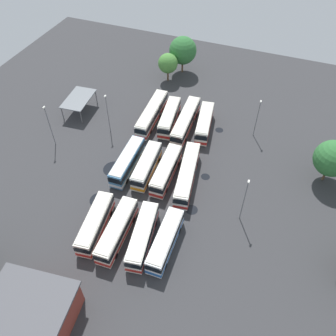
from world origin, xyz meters
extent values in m
plane|color=#333335|center=(0.00, 0.00, 0.00)|extent=(107.65, 107.65, 0.00)
cube|color=silver|center=(-14.41, -7.15, 1.88)|extent=(14.14, 3.32, 3.17)
cube|color=beige|center=(-14.41, -7.15, 3.54)|extent=(13.57, 3.08, 0.14)
cube|color=black|center=(-14.41, -7.15, 2.39)|extent=(14.21, 3.36, 1.01)
cube|color=red|center=(-14.41, -7.15, 1.00)|extent=(14.21, 3.36, 0.63)
cube|color=black|center=(-7.40, -6.78, 2.49)|extent=(0.17, 2.12, 1.17)
cube|color=#47474C|center=(-15.95, -7.23, 1.88)|extent=(1.04, 2.68, 3.04)
cylinder|color=black|center=(-10.14, -5.73, 0.50)|extent=(1.01, 0.35, 1.00)
cylinder|color=black|center=(-10.01, -8.11, 0.50)|extent=(1.01, 0.35, 1.00)
cylinder|color=black|center=(-18.82, -6.19, 0.50)|extent=(1.01, 0.35, 1.00)
cylinder|color=black|center=(-18.69, -8.56, 0.50)|extent=(1.01, 0.35, 1.00)
cube|color=silver|center=(-14.63, -3.16, 1.88)|extent=(11.36, 4.07, 3.17)
cube|color=beige|center=(-14.63, -3.16, 3.54)|extent=(10.89, 3.81, 0.14)
cube|color=black|center=(-14.63, -3.16, 2.39)|extent=(11.42, 4.12, 1.01)
cube|color=red|center=(-14.63, -3.16, 1.00)|extent=(11.42, 4.12, 0.63)
cube|color=black|center=(-9.12, -2.40, 2.49)|extent=(0.35, 2.11, 1.17)
cylinder|color=black|center=(-11.38, -1.51, 0.50)|extent=(1.03, 0.43, 1.00)
cylinder|color=black|center=(-11.06, -3.86, 0.50)|extent=(1.03, 0.43, 1.00)
cylinder|color=black|center=(-18.21, -2.45, 0.50)|extent=(1.03, 0.43, 1.00)
cylinder|color=black|center=(-17.88, -4.80, 0.50)|extent=(1.03, 0.43, 1.00)
cube|color=silver|center=(-14.68, 0.55, 1.88)|extent=(14.13, 3.26, 3.17)
cube|color=beige|center=(-14.68, 0.55, 3.54)|extent=(13.56, 3.03, 0.14)
cube|color=black|center=(-14.68, 0.55, 2.39)|extent=(14.20, 3.30, 1.01)
cube|color=red|center=(-14.68, 0.55, 1.00)|extent=(14.20, 3.30, 0.63)
cube|color=black|center=(-7.66, 0.89, 2.49)|extent=(0.16, 2.12, 1.17)
cube|color=#47474C|center=(-16.22, 0.48, 1.88)|extent=(1.03, 2.68, 3.04)
cylinder|color=black|center=(-10.39, 1.95, 0.50)|extent=(1.01, 0.35, 1.00)
cylinder|color=black|center=(-10.28, -0.43, 0.50)|extent=(1.01, 0.35, 1.00)
cylinder|color=black|center=(-19.08, 1.53, 0.50)|extent=(1.01, 0.35, 1.00)
cylinder|color=black|center=(-18.96, -0.85, 0.50)|extent=(1.01, 0.35, 1.00)
cube|color=silver|center=(-15.52, 4.46, 1.88)|extent=(11.25, 4.29, 3.17)
cube|color=beige|center=(-15.52, 4.46, 3.54)|extent=(10.79, 4.01, 0.14)
cube|color=black|center=(-15.52, 4.46, 2.39)|extent=(11.31, 4.33, 1.01)
cube|color=red|center=(-15.52, 4.46, 1.00)|extent=(11.31, 4.33, 0.63)
cube|color=black|center=(-10.09, 5.33, 2.49)|extent=(0.39, 2.10, 1.17)
cylinder|color=black|center=(-12.34, 6.17, 0.50)|extent=(1.03, 0.45, 1.00)
cylinder|color=black|center=(-11.97, 3.82, 0.50)|extent=(1.03, 0.45, 1.00)
cylinder|color=black|center=(-19.07, 5.09, 0.50)|extent=(1.03, 0.45, 1.00)
cylinder|color=black|center=(-18.69, 2.75, 0.50)|extent=(1.03, 0.45, 1.00)
cube|color=teal|center=(0.71, -5.77, 1.88)|extent=(11.51, 3.01, 3.17)
cube|color=beige|center=(0.71, -5.77, 3.54)|extent=(11.05, 2.79, 0.14)
cube|color=black|center=(0.71, -5.77, 2.39)|extent=(11.57, 3.05, 1.01)
cube|color=silver|center=(0.71, -5.77, 1.00)|extent=(11.57, 3.05, 0.63)
cube|color=black|center=(6.43, -5.56, 2.49)|extent=(0.14, 2.12, 1.17)
cylinder|color=black|center=(4.20, -4.45, 0.50)|extent=(1.01, 0.34, 1.00)
cylinder|color=black|center=(4.29, -6.83, 0.50)|extent=(1.01, 0.34, 1.00)
cylinder|color=black|center=(-2.88, -4.72, 0.50)|extent=(1.01, 0.34, 1.00)
cylinder|color=black|center=(-2.79, -7.09, 0.50)|extent=(1.01, 0.34, 1.00)
cube|color=silver|center=(0.39, -1.95, 1.88)|extent=(10.68, 3.34, 3.17)
cube|color=beige|center=(0.39, -1.95, 3.54)|extent=(10.24, 3.10, 0.14)
cube|color=black|center=(0.39, -1.95, 2.39)|extent=(10.73, 3.38, 1.01)
cube|color=orange|center=(0.39, -1.95, 1.00)|extent=(10.73, 3.38, 0.63)
cube|color=black|center=(5.65, -1.57, 2.49)|extent=(0.21, 2.12, 1.17)
cylinder|color=black|center=(3.56, -0.53, 0.50)|extent=(1.02, 0.37, 1.00)
cylinder|color=black|center=(3.73, -2.90, 0.50)|extent=(1.02, 0.37, 1.00)
cylinder|color=black|center=(-2.95, -1.00, 0.50)|extent=(1.02, 0.37, 1.00)
cylinder|color=black|center=(-2.78, -3.37, 0.50)|extent=(1.02, 0.37, 1.00)
cube|color=silver|center=(0.15, 1.86, 1.88)|extent=(11.35, 3.02, 3.17)
cube|color=beige|center=(0.15, 1.86, 3.54)|extent=(10.89, 2.80, 0.14)
cube|color=black|center=(0.15, 1.86, 2.39)|extent=(11.41, 3.06, 1.01)
cube|color=red|center=(0.15, 1.86, 1.00)|extent=(11.41, 3.06, 0.63)
cube|color=black|center=(5.78, 2.08, 2.49)|extent=(0.14, 2.12, 1.17)
cylinder|color=black|center=(3.59, 3.19, 0.50)|extent=(1.01, 0.34, 1.00)
cylinder|color=black|center=(3.68, 0.81, 0.50)|extent=(1.01, 0.34, 1.00)
cylinder|color=black|center=(-3.39, 2.91, 0.50)|extent=(1.01, 0.34, 1.00)
cylinder|color=black|center=(-3.29, 0.54, 0.50)|extent=(1.01, 0.34, 1.00)
cube|color=silver|center=(-0.30, 5.82, 1.88)|extent=(14.25, 4.77, 3.17)
cube|color=beige|center=(-0.30, 5.82, 3.54)|extent=(13.67, 4.47, 0.14)
cube|color=black|center=(-0.30, 5.82, 2.39)|extent=(14.33, 4.82, 1.01)
cube|color=red|center=(-0.30, 5.82, 1.00)|extent=(14.33, 4.82, 0.63)
cube|color=black|center=(6.64, 6.93, 2.49)|extent=(0.39, 2.10, 1.17)
cube|color=#47474C|center=(-1.82, 5.58, 1.88)|extent=(1.31, 2.75, 3.04)
cylinder|color=black|center=(3.80, 7.68, 0.50)|extent=(1.03, 0.45, 1.00)
cylinder|color=black|center=(4.18, 5.34, 0.50)|extent=(1.03, 0.45, 1.00)
cylinder|color=black|center=(-4.78, 6.31, 0.50)|extent=(1.03, 0.45, 1.00)
cylinder|color=black|center=(-4.40, 3.96, 0.50)|extent=(1.03, 0.45, 1.00)
cube|color=silver|center=(15.27, -4.54, 1.88)|extent=(11.10, 4.05, 3.17)
cube|color=beige|center=(15.27, -4.54, 3.54)|extent=(10.65, 3.78, 0.14)
cube|color=black|center=(15.27, -4.54, 2.39)|extent=(11.16, 4.09, 1.01)
cube|color=red|center=(15.27, -4.54, 1.00)|extent=(11.16, 4.09, 0.63)
cube|color=black|center=(20.66, -3.79, 2.49)|extent=(0.35, 2.11, 1.17)
cylinder|color=black|center=(18.44, -2.90, 0.50)|extent=(1.03, 0.43, 1.00)
cylinder|color=black|center=(18.77, -5.25, 0.50)|extent=(1.03, 0.43, 1.00)
cylinder|color=black|center=(11.78, -3.82, 0.50)|extent=(1.03, 0.43, 1.00)
cylinder|color=black|center=(12.10, -6.18, 0.50)|extent=(1.03, 0.43, 1.00)
cube|color=silver|center=(15.20, -0.66, 1.88)|extent=(11.54, 3.13, 3.17)
cube|color=beige|center=(15.20, -0.66, 3.54)|extent=(11.07, 2.91, 0.14)
cube|color=black|center=(15.20, -0.66, 2.39)|extent=(11.59, 3.18, 1.01)
cube|color=red|center=(15.20, -0.66, 1.00)|extent=(11.59, 3.18, 0.63)
cube|color=black|center=(20.91, -0.38, 2.49)|extent=(0.16, 2.12, 1.17)
cylinder|color=black|center=(18.68, 0.70, 0.50)|extent=(1.01, 0.35, 1.00)
cylinder|color=black|center=(18.79, -1.67, 0.50)|extent=(1.01, 0.35, 1.00)
cylinder|color=black|center=(11.60, 0.36, 0.50)|extent=(1.01, 0.35, 1.00)
cylinder|color=black|center=(11.72, -2.01, 0.50)|extent=(1.01, 0.35, 1.00)
cube|color=silver|center=(14.64, 3.53, 1.88)|extent=(11.48, 4.34, 3.17)
cube|color=beige|center=(14.64, 3.53, 3.54)|extent=(11.00, 4.07, 0.14)
cube|color=black|center=(14.64, 3.53, 2.39)|extent=(11.54, 4.39, 1.01)
cube|color=red|center=(14.64, 3.53, 1.00)|extent=(11.54, 4.39, 0.63)
cube|color=black|center=(20.19, 4.43, 2.49)|extent=(0.40, 2.10, 1.17)
cylinder|color=black|center=(17.88, 5.26, 0.50)|extent=(1.04, 0.46, 1.00)
cylinder|color=black|center=(18.26, 2.91, 0.50)|extent=(1.04, 0.46, 1.00)
cylinder|color=black|center=(11.02, 4.15, 0.50)|extent=(1.04, 0.46, 1.00)
cylinder|color=black|center=(11.40, 1.80, 0.50)|extent=(1.04, 0.46, 1.00)
cube|color=silver|center=(14.20, 7.21, 1.88)|extent=(10.84, 2.88, 3.17)
cube|color=beige|center=(14.20, 7.21, 3.54)|extent=(10.41, 2.66, 0.14)
cube|color=black|center=(14.20, 7.21, 2.39)|extent=(10.90, 2.92, 1.01)
cube|color=#1E56A8|center=(14.20, 7.21, 1.00)|extent=(10.90, 2.92, 0.63)
cube|color=black|center=(19.59, 7.35, 2.49)|extent=(0.12, 2.12, 1.17)
cylinder|color=black|center=(17.50, 8.49, 0.50)|extent=(1.01, 0.33, 1.00)
cylinder|color=black|center=(17.57, 6.11, 0.50)|extent=(1.01, 0.33, 1.00)
cylinder|color=black|center=(10.82, 8.30, 0.50)|extent=(1.01, 0.33, 1.00)
cylinder|color=black|center=(10.89, 5.93, 0.50)|extent=(1.01, 0.33, 1.00)
cube|color=maroon|center=(31.02, -5.14, 2.52)|extent=(9.74, 11.43, 5.03)
cube|color=#4C4C51|center=(31.02, -5.14, 5.21)|extent=(10.32, 12.12, 0.36)
cube|color=black|center=(31.66, -10.35, 1.10)|extent=(1.79, 0.28, 2.20)
cube|color=slate|center=(-11.73, -23.66, 3.46)|extent=(8.96, 5.83, 0.20)
cylinder|color=#59595B|center=(-7.99, -21.07, 1.68)|extent=(0.20, 0.20, 3.36)
cylinder|color=#59595B|center=(-7.58, -25.52, 1.68)|extent=(0.20, 0.20, 3.36)
cylinder|color=#59595B|center=(-15.88, -21.80, 1.68)|extent=(0.20, 0.20, 3.36)
cylinder|color=#59595B|center=(-15.47, -26.25, 1.68)|extent=(0.20, 0.20, 3.36)
cylinder|color=slate|center=(-17.66, 14.73, 4.25)|extent=(0.16, 0.16, 8.49)
cube|color=silver|center=(-17.66, 14.73, 8.67)|extent=(0.56, 0.28, 0.20)
cylinder|color=slate|center=(-7.98, -14.18, 4.38)|extent=(0.16, 0.16, 8.77)
cube|color=silver|center=(-7.98, -14.18, 8.95)|extent=(0.56, 0.28, 0.20)
cylinder|color=slate|center=(-0.17, -22.84, 4.59)|extent=(0.16, 0.16, 9.19)
cube|color=silver|center=(-0.17, -22.84, 9.37)|extent=(0.56, 0.28, 0.20)
cylinder|color=slate|center=(4.40, 16.92, 4.65)|extent=(0.16, 0.16, 9.31)
cube|color=silver|center=(4.40, 16.92, 9.49)|extent=(0.56, 0.28, 0.20)
cylinder|color=brown|center=(-9.88, 29.45, 1.39)|extent=(0.44, 0.44, 2.78)
sphere|color=#2D6B33|center=(-9.88, 29.45, 5.58)|extent=(6.59, 6.59, 6.59)
cylinder|color=brown|center=(-30.81, -9.74, 1.33)|extent=(0.44, 0.44, 2.67)
sphere|color=#478438|center=(-30.81, -9.74, 4.72)|extent=(4.82, 4.82, 4.82)
cylinder|color=brown|center=(-35.83, -7.69, 1.54)|extent=(0.44, 0.44, 3.08)
sphere|color=#2D6B33|center=(-35.83, -7.69, 5.99)|extent=(6.84, 6.84, 6.84)
cylinder|color=black|center=(-16.65, 7.60, 0.00)|extent=(1.73, 1.73, 0.01)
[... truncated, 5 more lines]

